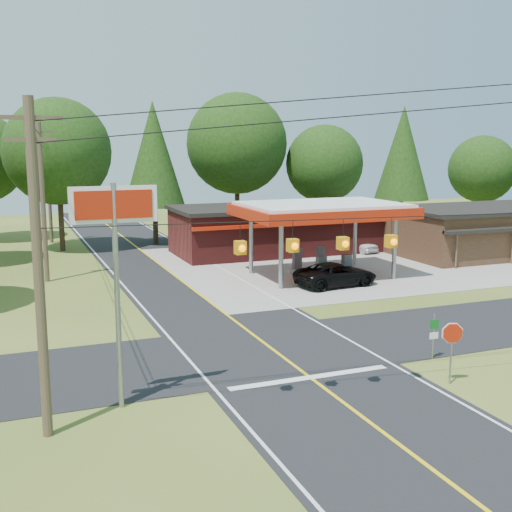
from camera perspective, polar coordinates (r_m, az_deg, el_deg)
name	(u,v)px	position (r m, az deg, el deg)	size (l,w,h in m)	color
ground	(273,350)	(27.67, 1.49, -8.34)	(120.00, 120.00, 0.00)	#495E21
main_highway	(273,350)	(27.67, 1.49, -8.32)	(8.00, 120.00, 0.02)	black
cross_road	(273,349)	(27.67, 1.49, -8.31)	(70.00, 7.00, 0.02)	black
lane_center_yellow	(273,349)	(27.67, 1.49, -8.28)	(0.15, 110.00, 0.00)	yellow
gas_canopy	(322,212)	(42.12, 5.88, 3.89)	(10.60, 7.40, 4.88)	gray
convenience_store	(275,229)	(51.78, 1.73, 2.45)	(16.40, 7.55, 3.80)	#571A18
utility_pole_near_left	(38,266)	(19.49, -18.80, -0.88)	(1.80, 0.30, 10.00)	#473828
utility_pole_far_left	(43,200)	(42.37, -18.42, 4.74)	(1.80, 0.30, 10.00)	#473828
utility_pole_north	(49,189)	(59.42, -17.93, 5.69)	(0.30, 0.30, 9.50)	#473828
overhead_beacons	(318,222)	(20.56, 5.56, 3.00)	(17.04, 2.04, 1.03)	black
treeline_backdrop	(159,160)	(49.46, -8.64, 8.47)	(70.27, 51.59, 13.30)	#332316
suv_car	(336,275)	(39.81, 7.13, -1.65)	(5.22, 5.22, 1.45)	black
sedan_car	(357,244)	(52.64, 9.00, 1.05)	(3.76, 3.76, 1.28)	white
big_stop_sign	(115,241)	(20.94, -12.41, 1.32)	(2.78, 0.18, 7.48)	gray
octagonal_stop_sign	(452,338)	(24.44, 17.04, -7.01)	(0.77, 0.34, 2.34)	gray
route_sign_post	(434,332)	(27.14, 15.52, -6.56)	(0.40, 0.09, 1.93)	gray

